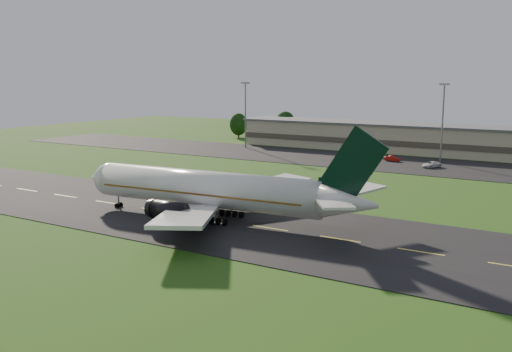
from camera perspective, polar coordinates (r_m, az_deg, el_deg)
The scene contains 10 objects.
ground at distance 83.75m, azimuth 1.42°, elevation -5.30°, with size 360.00×360.00×0.00m, color #204511.
taxiway at distance 83.73m, azimuth 1.42°, elevation -5.27°, with size 220.00×30.00×0.10m, color black.
apron at distance 149.29m, azimuth 15.35°, elevation 1.10°, with size 260.00×30.00×0.10m, color black.
airliner at distance 88.36m, azimuth -4.51°, elevation -1.42°, with size 51.28×42.03×15.57m.
terminal at distance 170.63m, azimuth 19.75°, elevation 3.27°, with size 145.00×16.00×8.40m.
light_mast_west at distance 178.00m, azimuth -1.07°, elevation 6.92°, with size 2.40×1.20×20.35m.
light_mast_centre at distance 154.44m, azimuth 18.19°, elevation 5.98°, with size 2.40×1.20×20.35m.
service_vehicle_a at distance 152.39m, azimuth 8.47°, elevation 1.79°, with size 1.55×3.84×1.31m, color #C58C0B.
service_vehicle_b at distance 153.74m, azimuth 13.48°, elevation 1.71°, with size 1.46×4.18×1.38m, color #A1120A.
service_vehicle_c at distance 145.55m, azimuth 17.15°, elevation 1.11°, with size 2.40×5.21×1.45m, color silver.
Camera 1 is at (40.25, -70.09, 21.94)m, focal length 40.00 mm.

